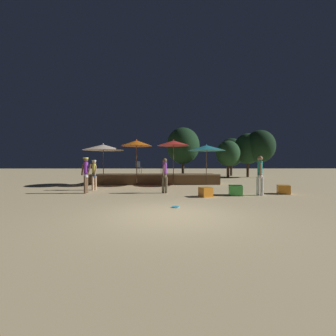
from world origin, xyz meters
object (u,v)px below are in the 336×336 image
(patio_umbrella_3, at_px, (173,143))
(person_3, at_px, (165,174))
(person_1, at_px, (94,173))
(background_tree_3, at_px, (260,146))
(frisbee_disc, at_px, (176,207))
(background_tree_2, at_px, (183,146))
(cube_seat_2, at_px, (235,190))
(patio_umbrella_0, at_px, (206,148))
(cube_seat_0, at_px, (284,190))
(bistro_chair_1, at_px, (164,166))
(bistro_chair_0, at_px, (138,166))
(person_2, at_px, (86,173))
(background_tree_1, at_px, (248,149))
(cube_seat_1, at_px, (206,192))
(background_tree_4, at_px, (231,152))
(patio_umbrella_1, at_px, (136,143))
(person_0, at_px, (260,173))
(patio_umbrella_2, at_px, (103,147))
(background_tree_0, at_px, (228,154))

(patio_umbrella_3, height_order, person_3, patio_umbrella_3)
(person_1, distance_m, background_tree_3, 18.55)
(frisbee_disc, bearing_deg, background_tree_2, 84.59)
(cube_seat_2, bearing_deg, patio_umbrella_0, 95.11)
(person_1, relative_size, background_tree_3, 0.33)
(cube_seat_0, height_order, bistro_chair_1, bistro_chair_1)
(person_1, bearing_deg, frisbee_disc, -92.55)
(bistro_chair_0, xyz_separation_m, bistro_chair_1, (2.01, -0.65, 0.00))
(cube_seat_2, distance_m, person_3, 3.55)
(person_2, height_order, person_3, person_2)
(patio_umbrella_3, xyz_separation_m, background_tree_1, (8.66, 9.34, 0.23))
(cube_seat_1, bearing_deg, cube_seat_0, 12.62)
(cube_seat_0, bearing_deg, person_2, 178.06)
(bistro_chair_0, distance_m, bistro_chair_1, 2.11)
(cube_seat_1, relative_size, background_tree_4, 0.14)
(background_tree_4, bearing_deg, bistro_chair_0, -135.13)
(patio_umbrella_1, bearing_deg, person_1, -125.54)
(person_0, bearing_deg, person_2, -169.05)
(cube_seat_0, relative_size, cube_seat_2, 0.96)
(cube_seat_2, height_order, person_1, person_1)
(person_3, distance_m, background_tree_1, 16.52)
(background_tree_2, bearing_deg, background_tree_3, -1.10)
(patio_umbrella_2, xyz_separation_m, background_tree_1, (13.55, 9.23, 0.52))
(person_0, xyz_separation_m, bistro_chair_0, (-6.56, 6.75, 0.27))
(patio_umbrella_0, bearing_deg, background_tree_1, 55.57)
(bistro_chair_1, bearing_deg, person_1, 14.20)
(cube_seat_1, xyz_separation_m, person_2, (-5.85, 1.24, 0.84))
(bistro_chair_0, height_order, bistro_chair_1, same)
(frisbee_disc, height_order, background_tree_3, background_tree_3)
(cube_seat_0, distance_m, bistro_chair_1, 8.24)
(background_tree_0, bearing_deg, cube_seat_1, -109.73)
(patio_umbrella_0, xyz_separation_m, background_tree_0, (3.66, 7.60, -0.06))
(bistro_chair_1, distance_m, background_tree_3, 13.01)
(background_tree_0, bearing_deg, cube_seat_2, -104.18)
(patio_umbrella_2, bearing_deg, bistro_chair_0, 35.41)
(patio_umbrella_2, bearing_deg, cube_seat_0, -24.53)
(background_tree_0, bearing_deg, frisbee_disc, -111.64)
(patio_umbrella_2, relative_size, person_3, 1.64)
(patio_umbrella_0, height_order, bistro_chair_0, patio_umbrella_0)
(bistro_chair_0, height_order, background_tree_4, background_tree_4)
(person_1, distance_m, background_tree_1, 18.15)
(bistro_chair_1, bearing_deg, frisbee_disc, 62.16)
(patio_umbrella_1, relative_size, person_0, 1.71)
(background_tree_0, bearing_deg, patio_umbrella_1, -137.99)
(patio_umbrella_2, xyz_separation_m, background_tree_3, (14.62, 8.56, 0.74))
(patio_umbrella_0, height_order, cube_seat_2, patio_umbrella_0)
(bistro_chair_1, height_order, frisbee_disc, bistro_chair_1)
(patio_umbrella_2, bearing_deg, background_tree_2, 54.34)
(bistro_chair_1, bearing_deg, cube_seat_2, 88.83)
(person_3, bearing_deg, patio_umbrella_1, 136.38)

